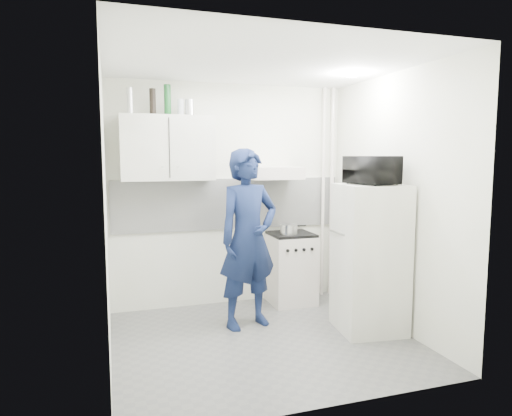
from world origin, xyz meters
name	(u,v)px	position (x,y,z in m)	size (l,w,h in m)	color
floor	(264,340)	(0.00, 0.00, 0.00)	(2.80, 2.80, 0.00)	#5F5F5D
ceiling	(265,62)	(0.00, 0.00, 2.60)	(2.80, 2.80, 0.00)	white
wall_back	(230,195)	(0.00, 1.25, 1.30)	(2.80, 2.80, 0.00)	white
wall_left	(106,212)	(-1.40, 0.00, 1.30)	(2.60, 2.60, 0.00)	white
wall_right	(394,202)	(1.40, 0.00, 1.30)	(2.60, 2.60, 0.00)	white
person	(248,239)	(-0.03, 0.43, 0.92)	(0.67, 0.44, 1.84)	#111B3D
stove	(291,269)	(0.68, 1.00, 0.41)	(0.51, 0.51, 0.82)	silver
fridge	(370,258)	(1.10, -0.06, 0.74)	(0.61, 0.61, 1.48)	white
stove_top	(291,234)	(0.68, 1.00, 0.84)	(0.49, 0.49, 0.03)	black
saucepan	(289,229)	(0.63, 0.95, 0.91)	(0.20, 0.20, 0.11)	silver
microwave	(372,170)	(1.10, -0.06, 1.62)	(0.34, 0.50, 0.28)	black
bottle_a	(130,101)	(-1.13, 1.07, 2.34)	(0.07, 0.07, 0.28)	silver
bottle_c	(153,102)	(-0.89, 1.07, 2.34)	(0.07, 0.07, 0.28)	black
bottle_d	(167,100)	(-0.74, 1.07, 2.36)	(0.07, 0.07, 0.33)	#144C1E
canister_a	(181,108)	(-0.60, 1.07, 2.29)	(0.07, 0.07, 0.18)	#B2B7BC
canister_b	(190,108)	(-0.50, 1.07, 2.29)	(0.10, 0.10, 0.18)	silver
upper_cabinet	(167,148)	(-0.75, 1.07, 1.85)	(1.00, 0.35, 0.70)	white
range_hood	(273,173)	(0.45, 1.00, 1.57)	(0.60, 0.50, 0.14)	silver
backsplash	(231,204)	(0.00, 1.24, 1.20)	(2.74, 0.03, 0.60)	white
pipe_a	(332,193)	(1.30, 1.17, 1.30)	(0.05, 0.05, 2.60)	silver
pipe_b	(323,193)	(1.18, 1.17, 1.30)	(0.04, 0.04, 2.60)	silver
ceiling_spot_fixture	(352,76)	(1.00, 0.20, 2.57)	(0.10, 0.10, 0.02)	white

